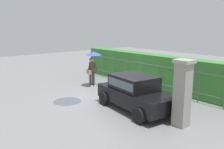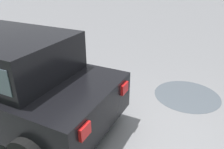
{
  "view_description": "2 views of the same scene",
  "coord_description": "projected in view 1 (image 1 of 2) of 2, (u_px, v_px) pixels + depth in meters",
  "views": [
    {
      "loc": [
        8.82,
        -7.29,
        3.56
      ],
      "look_at": [
        -0.14,
        0.23,
        1.1
      ],
      "focal_mm": 37.51,
      "sensor_mm": 36.0,
      "label": 1
    },
    {
      "loc": [
        -0.6,
        2.2,
        2.36
      ],
      "look_at": [
        0.19,
        -0.07,
        1.22
      ],
      "focal_mm": 35.81,
      "sensor_mm": 36.0,
      "label": 2
    }
  ],
  "objects": [
    {
      "name": "puddle_near",
      "position": [
        67.0,
        101.0,
        11.19
      ],
      "size": [
        1.31,
        1.31,
        0.0
      ],
      "primitive_type": "cylinder",
      "color": "#4C545B",
      "rests_on": "ground"
    },
    {
      "name": "ground_plane",
      "position": [
        110.0,
        97.0,
        11.93
      ],
      "size": [
        40.0,
        40.0,
        0.0
      ],
      "primitive_type": "plane",
      "color": "slate"
    },
    {
      "name": "gate_pillar",
      "position": [
        182.0,
        93.0,
        8.22
      ],
      "size": [
        0.6,
        0.6,
        2.42
      ],
      "color": "gray",
      "rests_on": "ground"
    },
    {
      "name": "car",
      "position": [
        135.0,
        91.0,
        10.01
      ],
      "size": [
        3.89,
        2.23,
        1.48
      ],
      "rotation": [
        0.0,
        0.0,
        -0.12
      ],
      "color": "black",
      "rests_on": "ground"
    },
    {
      "name": "fence_section",
      "position": [
        149.0,
        75.0,
        13.2
      ],
      "size": [
        11.13,
        0.05,
        1.5
      ],
      "color": "#59605B",
      "rests_on": "ground"
    },
    {
      "name": "hedge_row",
      "position": [
        157.0,
        71.0,
        13.63
      ],
      "size": [
        12.08,
        0.9,
        1.9
      ],
      "primitive_type": "cube",
      "color": "#387F33",
      "rests_on": "ground"
    },
    {
      "name": "pedestrian",
      "position": [
        93.0,
        61.0,
        13.68
      ],
      "size": [
        0.97,
        0.97,
        2.08
      ],
      "rotation": [
        0.0,
        0.0,
        -0.09
      ],
      "color": "#333333",
      "rests_on": "ground"
    }
  ]
}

